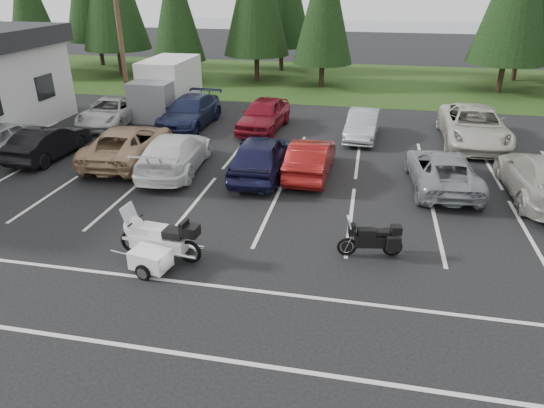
{
  "coord_description": "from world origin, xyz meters",
  "views": [
    {
      "loc": [
        3.47,
        -13.31,
        7.19
      ],
      "look_at": [
        0.88,
        -0.5,
        1.02
      ],
      "focal_mm": 32.0,
      "sensor_mm": 36.0,
      "label": 1
    }
  ],
  "objects_px": {
    "car_far_3": "(362,125)",
    "car_far_4": "(474,126)",
    "car_near_0": "(6,137)",
    "car_near_4": "(261,156)",
    "car_near_1": "(49,142)",
    "car_near_6": "(442,170)",
    "car_near_3": "(175,153)",
    "car_far_1": "(190,112)",
    "car_near_2": "(128,144)",
    "car_far_2": "(264,115)",
    "adventure_motorcycle": "(371,237)",
    "car_far_0": "(111,111)",
    "utility_pole": "(119,27)",
    "cargo_trailer": "(151,261)",
    "car_near_7": "(543,177)",
    "car_near_5": "(311,158)",
    "touring_motorcycle": "(159,234)",
    "box_truck": "(164,88)"
  },
  "relations": [
    {
      "from": "car_near_6",
      "to": "car_near_4",
      "type": "bearing_deg",
      "value": -2.88
    },
    {
      "from": "car_near_0",
      "to": "cargo_trailer",
      "type": "relative_size",
      "value": 2.85
    },
    {
      "from": "car_far_0",
      "to": "adventure_motorcycle",
      "type": "relative_size",
      "value": 2.44
    },
    {
      "from": "utility_pole",
      "to": "car_far_1",
      "type": "height_order",
      "value": "utility_pole"
    },
    {
      "from": "car_near_5",
      "to": "utility_pole",
      "type": "bearing_deg",
      "value": -31.27
    },
    {
      "from": "car_near_5",
      "to": "car_near_7",
      "type": "distance_m",
      "value": 8.27
    },
    {
      "from": "car_near_6",
      "to": "adventure_motorcycle",
      "type": "distance_m",
      "value": 6.07
    },
    {
      "from": "car_far_2",
      "to": "cargo_trailer",
      "type": "relative_size",
      "value": 3.25
    },
    {
      "from": "car_near_5",
      "to": "car_far_4",
      "type": "height_order",
      "value": "car_far_4"
    },
    {
      "from": "car_near_0",
      "to": "car_far_0",
      "type": "relative_size",
      "value": 0.83
    },
    {
      "from": "cargo_trailer",
      "to": "car_far_4",
      "type": "bearing_deg",
      "value": 64.08
    },
    {
      "from": "car_far_4",
      "to": "car_far_1",
      "type": "bearing_deg",
      "value": -179.83
    },
    {
      "from": "utility_pole",
      "to": "car_far_3",
      "type": "distance_m",
      "value": 14.01
    },
    {
      "from": "car_near_2",
      "to": "car_far_4",
      "type": "distance_m",
      "value": 15.69
    },
    {
      "from": "car_far_4",
      "to": "touring_motorcycle",
      "type": "relative_size",
      "value": 2.18
    },
    {
      "from": "car_far_2",
      "to": "car_near_6",
      "type": "bearing_deg",
      "value": -31.62
    },
    {
      "from": "car_near_2",
      "to": "car_far_4",
      "type": "xyz_separation_m",
      "value": [
        14.72,
        5.44,
        0.07
      ]
    },
    {
      "from": "car_near_3",
      "to": "adventure_motorcycle",
      "type": "height_order",
      "value": "car_near_3"
    },
    {
      "from": "car_near_4",
      "to": "car_far_3",
      "type": "bearing_deg",
      "value": -124.53
    },
    {
      "from": "car_near_3",
      "to": "car_far_3",
      "type": "distance_m",
      "value": 9.35
    },
    {
      "from": "car_near_4",
      "to": "car_near_5",
      "type": "height_order",
      "value": "car_near_4"
    },
    {
      "from": "utility_pole",
      "to": "touring_motorcycle",
      "type": "bearing_deg",
      "value": -60.77
    },
    {
      "from": "car_far_0",
      "to": "car_far_3",
      "type": "relative_size",
      "value": 1.23
    },
    {
      "from": "car_near_1",
      "to": "car_near_6",
      "type": "relative_size",
      "value": 0.86
    },
    {
      "from": "car_near_4",
      "to": "car_far_0",
      "type": "height_order",
      "value": "car_near_4"
    },
    {
      "from": "car_near_1",
      "to": "car_near_7",
      "type": "bearing_deg",
      "value": -178.73
    },
    {
      "from": "car_far_3",
      "to": "touring_motorcycle",
      "type": "bearing_deg",
      "value": -108.71
    },
    {
      "from": "car_near_7",
      "to": "car_far_4",
      "type": "distance_m",
      "value": 6.27
    },
    {
      "from": "adventure_motorcycle",
      "to": "car_near_3",
      "type": "bearing_deg",
      "value": 135.85
    },
    {
      "from": "car_near_6",
      "to": "touring_motorcycle",
      "type": "bearing_deg",
      "value": 35.45
    },
    {
      "from": "car_near_2",
      "to": "adventure_motorcycle",
      "type": "relative_size",
      "value": 2.71
    },
    {
      "from": "car_far_2",
      "to": "car_far_4",
      "type": "height_order",
      "value": "car_far_4"
    },
    {
      "from": "touring_motorcycle",
      "to": "utility_pole",
      "type": "bearing_deg",
      "value": 125.0
    },
    {
      "from": "car_near_3",
      "to": "car_far_0",
      "type": "relative_size",
      "value": 1.05
    },
    {
      "from": "utility_pole",
      "to": "car_far_4",
      "type": "bearing_deg",
      "value": -5.85
    },
    {
      "from": "car_near_3",
      "to": "car_far_1",
      "type": "relative_size",
      "value": 1.0
    },
    {
      "from": "car_near_0",
      "to": "car_near_4",
      "type": "height_order",
      "value": "car_near_4"
    },
    {
      "from": "car_near_0",
      "to": "car_near_3",
      "type": "distance_m",
      "value": 8.23
    },
    {
      "from": "box_truck",
      "to": "car_far_0",
      "type": "xyz_separation_m",
      "value": [
        -1.88,
        -2.76,
        -0.76
      ]
    },
    {
      "from": "car_near_4",
      "to": "car_far_2",
      "type": "distance_m",
      "value": 6.25
    },
    {
      "from": "car_far_1",
      "to": "car_near_5",
      "type": "bearing_deg",
      "value": -36.69
    },
    {
      "from": "car_near_4",
      "to": "car_near_7",
      "type": "xyz_separation_m",
      "value": [
        10.17,
        -0.2,
        -0.02
      ]
    },
    {
      "from": "car_far_3",
      "to": "car_far_4",
      "type": "xyz_separation_m",
      "value": [
        5.11,
        0.23,
        0.17
      ]
    },
    {
      "from": "car_far_2",
      "to": "adventure_motorcycle",
      "type": "relative_size",
      "value": 2.31
    },
    {
      "from": "car_far_4",
      "to": "car_near_0",
      "type": "bearing_deg",
      "value": -164.66
    },
    {
      "from": "car_near_7",
      "to": "cargo_trailer",
      "type": "relative_size",
      "value": 3.83
    },
    {
      "from": "car_near_0",
      "to": "car_far_1",
      "type": "distance_m",
      "value": 8.59
    },
    {
      "from": "car_near_5",
      "to": "car_far_1",
      "type": "relative_size",
      "value": 0.82
    },
    {
      "from": "car_near_2",
      "to": "car_near_4",
      "type": "height_order",
      "value": "car_near_4"
    },
    {
      "from": "car_near_4",
      "to": "car_near_7",
      "type": "height_order",
      "value": "car_near_4"
    }
  ]
}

